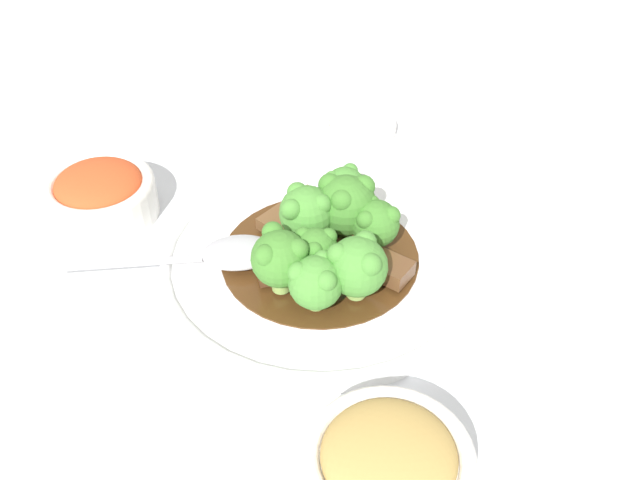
# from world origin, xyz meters

# --- Properties ---
(ground_plane) EXTENTS (4.00, 4.00, 0.00)m
(ground_plane) POSITION_xyz_m (0.00, 0.00, 0.00)
(ground_plane) COLOR silver
(main_plate) EXTENTS (0.28, 0.28, 0.02)m
(main_plate) POSITION_xyz_m (0.00, 0.00, 0.01)
(main_plate) COLOR white
(main_plate) RESTS_ON ground_plane
(beef_strip_0) EXTENTS (0.06, 0.05, 0.01)m
(beef_strip_0) POSITION_xyz_m (-0.01, -0.04, 0.02)
(beef_strip_0) COLOR #56331E
(beef_strip_0) RESTS_ON main_plate
(beef_strip_1) EXTENTS (0.05, 0.08, 0.01)m
(beef_strip_1) POSITION_xyz_m (-0.05, 0.01, 0.02)
(beef_strip_1) COLOR brown
(beef_strip_1) RESTS_ON main_plate
(beef_strip_2) EXTENTS (0.05, 0.05, 0.01)m
(beef_strip_2) POSITION_xyz_m (0.01, 0.01, 0.02)
(beef_strip_2) COLOR brown
(beef_strip_2) RESTS_ON main_plate
(beef_strip_3) EXTENTS (0.07, 0.05, 0.01)m
(beef_strip_3) POSITION_xyz_m (0.04, 0.03, 0.03)
(beef_strip_3) COLOR brown
(beef_strip_3) RESTS_ON main_plate
(broccoli_floret_0) EXTENTS (0.05, 0.05, 0.06)m
(broccoli_floret_0) POSITION_xyz_m (0.06, -0.01, 0.05)
(broccoli_floret_0) COLOR #8EB756
(broccoli_floret_0) RESTS_ON main_plate
(broccoli_floret_1) EXTENTS (0.05, 0.05, 0.06)m
(broccoli_floret_1) POSITION_xyz_m (0.02, -0.05, 0.05)
(broccoli_floret_1) COLOR #8EB756
(broccoli_floret_1) RESTS_ON main_plate
(broccoli_floret_2) EXTENTS (0.06, 0.06, 0.06)m
(broccoli_floret_2) POSITION_xyz_m (-0.01, 0.03, 0.05)
(broccoli_floret_2) COLOR #8EB756
(broccoli_floret_2) RESTS_ON main_plate
(broccoli_floret_3) EXTENTS (0.04, 0.04, 0.05)m
(broccoli_floret_3) POSITION_xyz_m (-0.04, 0.05, 0.05)
(broccoli_floret_3) COLOR #7FA84C
(broccoli_floret_3) RESTS_ON main_plate
(broccoli_floret_4) EXTENTS (0.05, 0.05, 0.06)m
(broccoli_floret_4) POSITION_xyz_m (-0.02, -0.00, 0.05)
(broccoli_floret_4) COLOR #7FA84C
(broccoli_floret_4) RESTS_ON main_plate
(broccoli_floret_5) EXTENTS (0.04, 0.04, 0.05)m
(broccoli_floret_5) POSITION_xyz_m (0.02, -0.02, 0.05)
(broccoli_floret_5) COLOR #7FA84C
(broccoli_floret_5) RESTS_ON main_plate
(broccoli_floret_6) EXTENTS (0.04, 0.04, 0.05)m
(broccoli_floret_6) POSITION_xyz_m (0.05, -0.04, 0.05)
(broccoli_floret_6) COLOR #7FA84C
(broccoli_floret_6) RESTS_ON main_plate
(broccoli_floret_7) EXTENTS (0.04, 0.04, 0.05)m
(broccoli_floret_7) POSITION_xyz_m (0.02, 0.04, 0.05)
(broccoli_floret_7) COLOR #7FA84C
(broccoli_floret_7) RESTS_ON main_plate
(serving_spoon) EXTENTS (0.12, 0.18, 0.01)m
(serving_spoon) POSITION_xyz_m (-0.04, -0.07, 0.03)
(serving_spoon) COLOR #B7B7BC
(serving_spoon) RESTS_ON main_plate
(side_bowl_kimchi) EXTENTS (0.11, 0.11, 0.05)m
(side_bowl_kimchi) POSITION_xyz_m (-0.19, -0.13, 0.03)
(side_bowl_kimchi) COLOR white
(side_bowl_kimchi) RESTS_ON ground_plane
(side_bowl_appetizer) EXTENTS (0.11, 0.11, 0.06)m
(side_bowl_appetizer) POSITION_xyz_m (0.21, -0.09, 0.03)
(side_bowl_appetizer) COLOR white
(side_bowl_appetizer) RESTS_ON ground_plane
(sauce_dish) EXTENTS (0.08, 0.08, 0.01)m
(sauce_dish) POSITION_xyz_m (-0.16, 0.17, 0.01)
(sauce_dish) COLOR white
(sauce_dish) RESTS_ON ground_plane
(paper_napkin) EXTENTS (0.10, 0.09, 0.01)m
(paper_napkin) POSITION_xyz_m (0.12, 0.18, 0.00)
(paper_napkin) COLOR silver
(paper_napkin) RESTS_ON ground_plane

